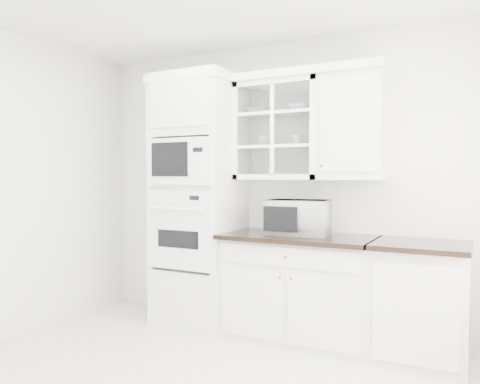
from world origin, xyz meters
The scene contains 12 objects.
room_shell centered at (0.00, 0.43, 1.78)m, with size 4.00×3.50×2.70m.
oven_column centered at (-0.75, 1.42, 1.20)m, with size 0.76×0.68×2.40m.
base_cabinet_run centered at (0.28, 1.45, 0.46)m, with size 1.32×0.67×0.92m.
extra_base_cabinet centered at (1.28, 1.45, 0.46)m, with size 0.72×0.67×0.92m.
upper_cabinet_glass centered at (0.03, 1.58, 1.85)m, with size 0.80×0.33×0.90m.
upper_cabinet_solid centered at (0.71, 1.58, 1.85)m, with size 0.55×0.33×0.90m, color white.
crown_molding centered at (-0.07, 1.56, 2.33)m, with size 2.14×0.38×0.07m, color white.
countertop_microwave centered at (0.27, 1.45, 1.07)m, with size 0.53×0.44×0.31m, color white.
bowl_a centered at (-0.18, 1.60, 2.04)m, with size 0.24×0.24×0.06m, color white.
bowl_b centered at (0.22, 1.60, 2.04)m, with size 0.21×0.21×0.07m, color white.
cup_a centered at (-0.13, 1.59, 1.76)m, with size 0.13×0.13×0.10m, color white.
cup_b centered at (0.20, 1.60, 1.76)m, with size 0.10×0.10×0.10m, color white.
Camera 1 is at (1.71, -2.40, 1.44)m, focal length 35.00 mm.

